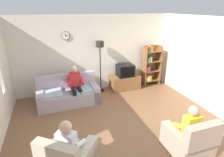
# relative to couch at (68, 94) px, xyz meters

# --- Properties ---
(ground_plane) EXTENTS (12.00, 12.00, 0.00)m
(ground_plane) POSITION_rel_couch_xyz_m (1.12, -1.79, -0.31)
(ground_plane) COLOR brown
(back_wall_assembly) EXTENTS (6.20, 0.17, 2.70)m
(back_wall_assembly) POSITION_rel_couch_xyz_m (1.12, 0.87, 1.04)
(back_wall_assembly) COLOR silver
(back_wall_assembly) RESTS_ON ground_plane
(right_wall) EXTENTS (0.12, 5.80, 2.70)m
(right_wall) POSITION_rel_couch_xyz_m (3.98, -1.79, 1.04)
(right_wall) COLOR silver
(right_wall) RESTS_ON ground_plane
(couch) EXTENTS (1.92, 0.93, 0.90)m
(couch) POSITION_rel_couch_xyz_m (0.00, 0.00, 0.00)
(couch) COLOR #A899A8
(couch) RESTS_ON ground_plane
(tv_stand) EXTENTS (1.10, 0.56, 0.52)m
(tv_stand) POSITION_rel_couch_xyz_m (2.15, 0.46, -0.05)
(tv_stand) COLOR brown
(tv_stand) RESTS_ON ground_plane
(tv) EXTENTS (0.60, 0.49, 0.44)m
(tv) POSITION_rel_couch_xyz_m (2.15, 0.44, 0.43)
(tv) COLOR black
(tv) RESTS_ON tv_stand
(bookshelf) EXTENTS (0.68, 0.36, 1.58)m
(bookshelf) POSITION_rel_couch_xyz_m (3.23, 0.54, 0.49)
(bookshelf) COLOR brown
(bookshelf) RESTS_ON ground_plane
(floor_lamp) EXTENTS (0.28, 0.28, 1.85)m
(floor_lamp) POSITION_rel_couch_xyz_m (1.23, 0.56, 1.14)
(floor_lamp) COLOR black
(floor_lamp) RESTS_ON ground_plane
(armchair_near_bookshelf) EXTENTS (0.80, 0.88, 0.90)m
(armchair_near_bookshelf) POSITION_rel_couch_xyz_m (2.16, -3.03, -0.02)
(armchair_near_bookshelf) COLOR tan
(armchair_near_bookshelf) RESTS_ON ground_plane
(person_on_couch) EXTENTS (0.52, 0.54, 1.24)m
(person_on_couch) POSITION_rel_couch_xyz_m (0.24, -0.11, 0.39)
(person_on_couch) COLOR red
(person_on_couch) RESTS_ON ground_plane
(person_in_left_armchair) EXTENTS (0.62, 0.64, 1.12)m
(person_in_left_armchair) POSITION_rel_couch_xyz_m (-0.25, -2.67, 0.29)
(person_in_left_armchair) COLOR silver
(person_in_left_armchair) RESTS_ON ground_plane
(person_in_right_armchair) EXTENTS (0.51, 0.54, 1.12)m
(person_in_right_armchair) POSITION_rel_couch_xyz_m (2.16, -2.94, 0.29)
(person_in_right_armchair) COLOR yellow
(person_in_right_armchair) RESTS_ON ground_plane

